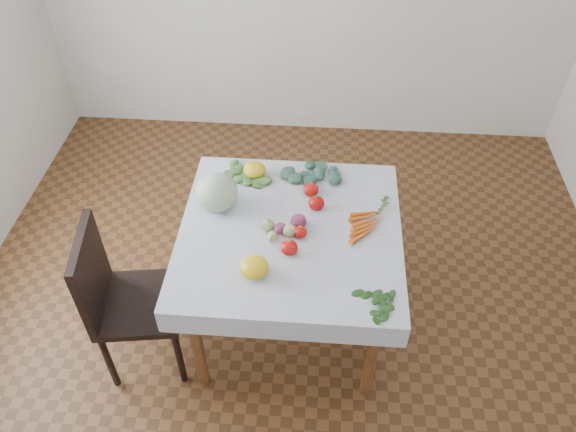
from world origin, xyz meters
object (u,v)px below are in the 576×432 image
Objects in this scene: heirloom_back at (255,170)px; carrot_bunch at (368,223)px; table at (290,244)px; cabbage at (217,192)px; chair at (120,294)px.

heirloom_back reaches higher than carrot_bunch.
cabbage reaches higher than table.
cabbage is 0.32m from heirloom_back.
cabbage is at bearing -121.58° from heirloom_back.
heirloom_back is at bearing 119.01° from table.
cabbage is 1.81× the size of heirloom_back.
cabbage is (-0.39, 0.15, 0.20)m from table.
cabbage is at bearing 159.46° from table.
heirloom_back is (0.16, 0.27, -0.06)m from cabbage.
table is 8.16× the size of heirloom_back.
heirloom_back is at bearing 150.69° from carrot_bunch.
chair is at bearing -134.36° from cabbage.
carrot_bunch is (0.39, 0.07, 0.12)m from table.
cabbage is 0.80m from carrot_bunch.
table is at bearing -60.99° from heirloom_back.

